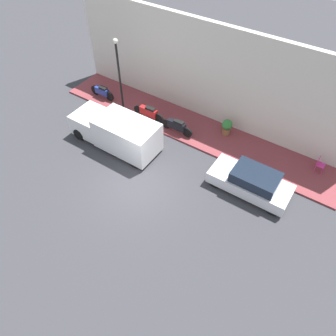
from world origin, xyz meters
The scene contains 11 objects.
ground_plane centered at (0.00, 0.00, 0.00)m, with size 60.00×60.00×0.00m, color #38383D.
sidewalk centered at (5.25, 0.00, 0.05)m, with size 2.70×17.34×0.11m.
building_facade centered at (6.75, 0.00, 2.89)m, with size 0.30×17.34×5.77m.
parked_car centered at (2.79, -4.78, 0.64)m, with size 1.65×3.94×1.33m.
delivery_van centered at (1.80, 2.75, 0.96)m, with size 1.95×5.12×1.88m.
motorcycle_red centered at (4.50, 2.54, 0.58)m, with size 0.30×2.12×0.86m.
motorcycle_black centered at (4.39, 0.48, 0.57)m, with size 0.30×2.05×0.86m.
motorcycle_blue centered at (4.63, 6.31, 0.55)m, with size 0.30×1.84×0.81m.
streetlamp centered at (4.32, 4.35, 2.90)m, with size 0.28×0.28×4.61m.
potted_plant centered at (5.84, -1.95, 0.64)m, with size 0.59×0.59×0.96m.
cafe_chair centered at (5.90, -7.16, 0.58)m, with size 0.40×0.40×0.84m.
Camera 1 is at (-7.89, -7.08, 12.60)m, focal length 35.00 mm.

